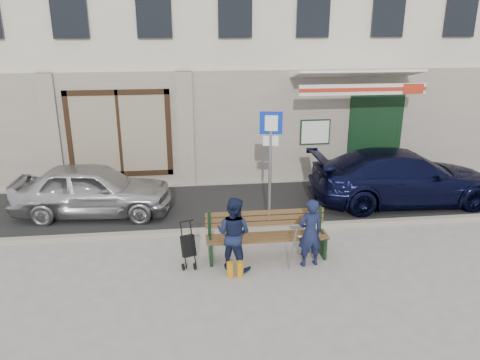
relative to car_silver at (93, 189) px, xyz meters
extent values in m
plane|color=#9E9991|center=(3.68, -2.96, -0.64)|extent=(80.00, 80.00, 0.00)
cube|color=#282828|center=(3.68, 0.14, -0.63)|extent=(60.00, 3.20, 0.01)
cube|color=#9E9384|center=(3.68, -1.46, -0.58)|extent=(60.00, 0.18, 0.12)
cube|color=beige|center=(3.68, 5.54, 4.36)|extent=(20.00, 7.00, 10.00)
cube|color=#9E9384|center=(3.68, 2.00, 0.96)|extent=(20.00, 0.12, 3.20)
cube|color=maroon|center=(0.48, 2.06, 0.91)|extent=(2.50, 0.12, 2.00)
cube|color=black|center=(7.78, 1.92, 0.66)|extent=(1.60, 0.10, 2.60)
cube|color=black|center=(7.78, 2.39, 0.56)|extent=(1.25, 0.90, 2.40)
cube|color=white|center=(5.98, 1.89, 0.81)|extent=(0.80, 0.03, 0.65)
cube|color=white|center=(6.88, 1.66, 2.44)|extent=(3.40, 1.72, 0.42)
cube|color=white|center=(6.88, 0.81, 2.16)|extent=(3.40, 0.05, 0.28)
cube|color=#B12815|center=(6.88, 0.78, 2.16)|extent=(3.40, 0.02, 0.10)
imported|color=#BABABF|center=(0.00, 0.00, 0.00)|extent=(3.85, 1.82, 1.27)
imported|color=black|center=(7.76, -0.14, 0.05)|extent=(4.77, 1.98, 1.38)
cylinder|color=gray|center=(4.10, -1.20, 0.64)|extent=(0.07, 0.07, 2.56)
cube|color=#0B29A5|center=(4.10, -1.20, 1.77)|extent=(0.49, 0.11, 0.49)
cube|color=white|center=(4.10, -1.23, 1.77)|extent=(0.27, 0.06, 0.33)
cube|color=white|center=(4.10, -1.20, 1.38)|extent=(0.33, 0.08, 0.22)
cube|color=brown|center=(3.78, -2.70, -0.19)|extent=(2.40, 0.50, 0.04)
cube|color=brown|center=(3.78, -2.42, 0.10)|extent=(2.40, 0.10, 0.36)
cube|color=black|center=(2.66, -2.70, -0.41)|extent=(0.06, 0.50, 0.45)
cube|color=black|center=(4.90, -2.70, -0.41)|extent=(0.06, 0.50, 0.45)
cube|color=white|center=(4.53, -2.80, -0.16)|extent=(0.34, 0.25, 0.11)
cylinder|color=gray|center=(4.13, -3.37, -0.14)|extent=(0.07, 0.34, 0.96)
cylinder|color=#B47712|center=(2.98, -3.35, -0.49)|extent=(0.13, 0.13, 0.30)
cylinder|color=#B47712|center=(3.16, -3.35, -0.49)|extent=(0.13, 0.13, 0.30)
imported|color=#141A39|center=(4.53, -3.09, 0.04)|extent=(0.55, 0.41, 1.35)
imported|color=#151D3B|center=(3.08, -3.02, 0.08)|extent=(0.88, 0.83, 1.43)
cylinder|color=black|center=(2.12, -3.00, -0.57)|extent=(0.07, 0.13, 0.13)
cylinder|color=black|center=(2.34, -3.00, -0.57)|extent=(0.07, 0.13, 0.13)
cube|color=black|center=(2.23, -2.82, -0.23)|extent=(0.32, 0.30, 0.43)
cylinder|color=black|center=(2.23, -2.71, 0.24)|extent=(0.23, 0.10, 0.02)
camera|label=1|loc=(2.25, -10.91, 3.84)|focal=35.00mm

